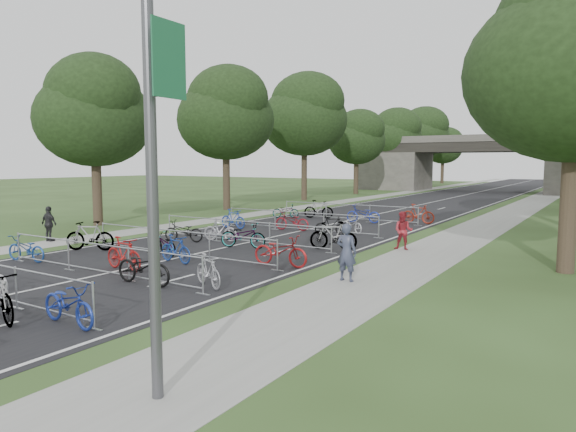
{
  "coord_description": "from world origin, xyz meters",
  "views": [
    {
      "loc": [
        14.22,
        -3.47,
        3.73
      ],
      "look_at": [
        0.83,
        17.62,
        1.1
      ],
      "focal_mm": 32.0,
      "sensor_mm": 36.0,
      "label": 1
    }
  ],
  "objects_px": {
    "pedestrian_c": "(49,224)",
    "pedestrian_b": "(403,231)",
    "lamppost": "(152,125)",
    "overpass_bridge": "(482,164)",
    "pedestrian_a": "(347,253)"
  },
  "relations": [
    {
      "from": "pedestrian_c",
      "to": "pedestrian_b",
      "type": "bearing_deg",
      "value": -159.12
    },
    {
      "from": "lamppost",
      "to": "pedestrian_b",
      "type": "height_order",
      "value": "lamppost"
    },
    {
      "from": "overpass_bridge",
      "to": "lamppost",
      "type": "bearing_deg",
      "value": -82.47
    },
    {
      "from": "lamppost",
      "to": "pedestrian_a",
      "type": "relative_size",
      "value": 4.5
    },
    {
      "from": "overpass_bridge",
      "to": "pedestrian_a",
      "type": "distance_m",
      "value": 54.68
    },
    {
      "from": "overpass_bridge",
      "to": "pedestrian_c",
      "type": "relative_size",
      "value": 18.64
    },
    {
      "from": "overpass_bridge",
      "to": "pedestrian_b",
      "type": "distance_m",
      "value": 48.2
    },
    {
      "from": "lamppost",
      "to": "pedestrian_a",
      "type": "distance_m",
      "value": 9.54
    },
    {
      "from": "overpass_bridge",
      "to": "pedestrian_a",
      "type": "bearing_deg",
      "value": -82.33
    },
    {
      "from": "pedestrian_b",
      "to": "pedestrian_c",
      "type": "xyz_separation_m",
      "value": [
        -14.9,
        -6.66,
        0.01
      ]
    },
    {
      "from": "lamppost",
      "to": "pedestrian_c",
      "type": "distance_m",
      "value": 18.91
    },
    {
      "from": "pedestrian_a",
      "to": "pedestrian_b",
      "type": "distance_m",
      "value": 6.51
    },
    {
      "from": "lamppost",
      "to": "pedestrian_c",
      "type": "xyz_separation_m",
      "value": [
        -16.43,
        8.7,
        -3.45
      ]
    },
    {
      "from": "overpass_bridge",
      "to": "pedestrian_c",
      "type": "xyz_separation_m",
      "value": [
        -8.1,
        -54.3,
        -2.7
      ]
    },
    {
      "from": "lamppost",
      "to": "pedestrian_a",
      "type": "xyz_separation_m",
      "value": [
        -1.04,
        8.87,
        -3.37
      ]
    }
  ]
}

